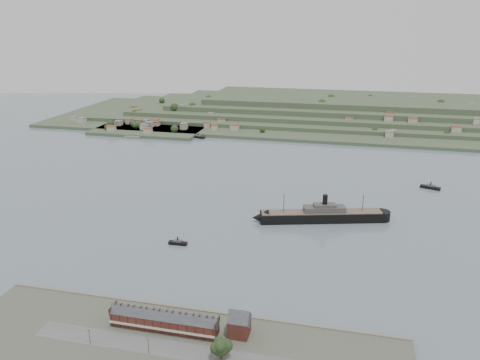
% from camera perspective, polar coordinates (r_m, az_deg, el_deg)
% --- Properties ---
extents(ground, '(1400.00, 1400.00, 0.00)m').
position_cam_1_polar(ground, '(387.83, 1.52, -3.55)').
color(ground, slate).
rests_on(ground, ground).
extents(near_shore, '(220.00, 80.00, 2.60)m').
position_cam_1_polar(near_shore, '(231.99, -8.57, -20.69)').
color(near_shore, '#4C5142').
rests_on(near_shore, ground).
extents(terrace_row, '(55.60, 9.80, 11.07)m').
position_cam_1_polar(terrace_row, '(245.33, -9.25, -16.53)').
color(terrace_row, '#4B201A').
rests_on(terrace_row, ground).
extents(gabled_building, '(10.40, 10.18, 14.09)m').
position_cam_1_polar(gabled_building, '(237.85, -0.10, -17.12)').
color(gabled_building, '#4B201A').
rests_on(gabled_building, ground).
extents(far_peninsula, '(760.00, 309.00, 30.00)m').
position_cam_1_polar(far_peninsula, '(757.92, 9.76, 8.28)').
color(far_peninsula, '#364830').
rests_on(far_peninsula, ground).
extents(steamship, '(105.85, 39.54, 25.90)m').
position_cam_1_polar(steamship, '(368.32, 9.51, -4.27)').
color(steamship, black).
rests_on(steamship, ground).
extents(tugboat, '(13.19, 3.83, 5.90)m').
position_cam_1_polar(tugboat, '(330.95, -7.59, -7.58)').
color(tugboat, black).
rests_on(tugboat, ground).
extents(ferry_west, '(19.05, 9.93, 6.88)m').
position_cam_1_polar(ferry_west, '(624.67, -5.10, 5.27)').
color(ferry_west, black).
rests_on(ferry_west, ground).
extents(ferry_east, '(18.38, 10.64, 6.66)m').
position_cam_1_polar(ferry_east, '(467.76, 22.19, -0.80)').
color(ferry_east, black).
rests_on(ferry_east, ground).
extents(fig_tree, '(9.88, 8.55, 11.02)m').
position_cam_1_polar(fig_tree, '(223.47, -2.31, -19.69)').
color(fig_tree, '#3E2C1C').
rests_on(fig_tree, ground).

